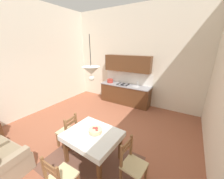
# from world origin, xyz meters

# --- Properties ---
(ground_plane) EXTENTS (6.41, 6.27, 0.10)m
(ground_plane) POSITION_xyz_m (0.00, 0.00, -0.05)
(ground_plane) COLOR #99563D
(wall_back) EXTENTS (6.41, 0.12, 4.18)m
(wall_back) POSITION_xyz_m (0.00, 2.89, 2.09)
(wall_back) COLOR silver
(wall_back) RESTS_ON ground_plane
(wall_left) EXTENTS (0.12, 6.27, 4.18)m
(wall_left) POSITION_xyz_m (-2.96, 0.00, 2.09)
(wall_left) COLOR silver
(wall_left) RESTS_ON ground_plane
(area_rug) EXTENTS (2.10, 1.60, 0.01)m
(area_rug) POSITION_xyz_m (0.62, -0.92, 0.00)
(area_rug) COLOR brown
(area_rug) RESTS_ON ground_plane
(kitchen_cabinetry) EXTENTS (2.33, 0.63, 2.20)m
(kitchen_cabinetry) POSITION_xyz_m (-0.18, 2.56, 0.86)
(kitchen_cabinetry) COLOR #56331C
(kitchen_cabinetry) RESTS_ON ground_plane
(dining_table) EXTENTS (1.22, 1.02, 0.75)m
(dining_table) POSITION_xyz_m (0.62, -0.82, 0.61)
(dining_table) COLOR brown
(dining_table) RESTS_ON ground_plane
(dining_chair_camera_side) EXTENTS (0.43, 0.43, 0.93)m
(dining_chair_camera_side) POSITION_xyz_m (0.64, -1.73, 0.44)
(dining_chair_camera_side) COLOR #D1BC89
(dining_chair_camera_side) RESTS_ON ground_plane
(dining_chair_tv_side) EXTENTS (0.45, 0.45, 0.93)m
(dining_chair_tv_side) POSITION_xyz_m (-0.26, -0.77, 0.44)
(dining_chair_tv_side) COLOR #D1BC89
(dining_chair_tv_side) RESTS_ON ground_plane
(dining_chair_window_side) EXTENTS (0.46, 0.46, 0.93)m
(dining_chair_window_side) POSITION_xyz_m (1.59, -0.83, 0.44)
(dining_chair_window_side) COLOR #D1BC89
(dining_chair_window_side) RESTS_ON ground_plane
(fruit_bowl) EXTENTS (0.30, 0.30, 0.12)m
(fruit_bowl) POSITION_xyz_m (0.66, -0.76, 0.81)
(fruit_bowl) COLOR beige
(fruit_bowl) RESTS_ON dining_table
(pendant_lamp) EXTENTS (0.32, 0.32, 0.80)m
(pendant_lamp) POSITION_xyz_m (0.71, -0.85, 2.16)
(pendant_lamp) COLOR black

